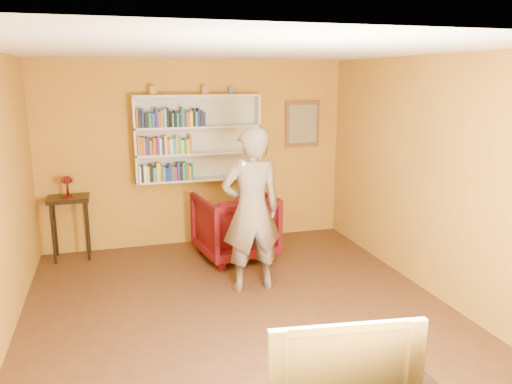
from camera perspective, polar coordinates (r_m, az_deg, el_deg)
The scene contains 15 objects.
room_shell at distance 5.11m, azimuth -1.90°, elevation -3.37°, with size 5.30×5.80×2.88m.
bookshelf at distance 7.31m, azimuth -6.74°, elevation 6.16°, with size 1.80×0.29×1.23m.
books_row_lower at distance 7.21m, azimuth -10.35°, elevation 2.19°, with size 0.76×0.19×0.26m.
books_row_middle at distance 7.15m, azimuth -10.47°, elevation 5.21°, with size 0.75×0.19×0.26m.
books_row_upper at distance 7.12m, azimuth -9.68°, elevation 8.27°, with size 0.96×0.19×0.27m.
ornament_left at distance 7.12m, azimuth -11.70°, elevation 11.32°, with size 0.09×0.09×0.12m, color #9E602D.
ornament_centre at distance 7.22m, azimuth -5.90°, elevation 11.49°, with size 0.08×0.08×0.12m, color #A85538.
ornament_right at distance 7.30m, azimuth -2.86°, elevation 11.48°, with size 0.07×0.07×0.10m, color #475177.
framed_painting at distance 7.79m, azimuth 5.32°, elevation 7.77°, with size 0.55×0.05×0.70m.
console_table at distance 7.23m, azimuth -20.58°, elevation -1.67°, with size 0.54×0.41×0.88m.
ruby_lustre at distance 7.15m, azimuth -20.80°, elevation 1.08°, with size 0.18×0.18×0.28m.
armchair at distance 6.91m, azimuth -2.43°, elevation -3.83°, with size 0.97×1.00×0.91m, color #3F040C.
person at distance 5.73m, azimuth -0.52°, elevation -2.09°, with size 0.70×0.46×1.93m, color #68594C.
game_remote at distance 5.16m, azimuth -1.62°, elevation 3.37°, with size 0.04×0.15×0.04m, color white.
television at distance 3.28m, azimuth 9.81°, elevation -18.20°, with size 0.96×0.13×0.56m, color black.
Camera 1 is at (-1.23, -4.74, 2.46)m, focal length 35.00 mm.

